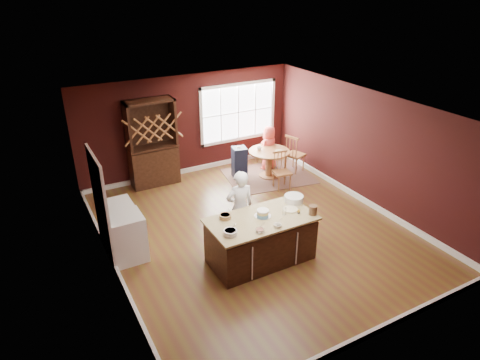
# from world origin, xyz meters

# --- Properties ---
(room_shell) EXTENTS (7.00, 7.00, 7.00)m
(room_shell) POSITION_xyz_m (0.00, 0.00, 1.35)
(room_shell) COLOR brown
(room_shell) RESTS_ON ground
(window) EXTENTS (2.36, 0.10, 1.66)m
(window) POSITION_xyz_m (1.50, 3.47, 1.50)
(window) COLOR white
(window) RESTS_ON room_shell
(doorway) EXTENTS (0.08, 1.26, 2.13)m
(doorway) POSITION_xyz_m (-2.97, 0.60, 1.02)
(doorway) COLOR white
(doorway) RESTS_ON room_shell
(kitchen_island) EXTENTS (2.01, 1.05, 0.92)m
(kitchen_island) POSITION_xyz_m (-0.42, -0.99, 0.44)
(kitchen_island) COLOR #3E2318
(kitchen_island) RESTS_ON ground
(dining_table) EXTENTS (1.10, 1.10, 0.75)m
(dining_table) POSITION_xyz_m (1.74, 2.16, 0.53)
(dining_table) COLOR brown
(dining_table) RESTS_ON ground
(baker) EXTENTS (0.62, 0.44, 1.59)m
(baker) POSITION_xyz_m (-0.47, -0.24, 0.79)
(baker) COLOR white
(baker) RESTS_ON ground
(layer_cake) EXTENTS (0.32, 0.32, 0.13)m
(layer_cake) POSITION_xyz_m (-0.36, -0.92, 0.98)
(layer_cake) COLOR white
(layer_cake) RESTS_ON kitchen_island
(bowl_blue) EXTENTS (0.24, 0.24, 0.09)m
(bowl_blue) POSITION_xyz_m (-1.18, -1.20, 0.97)
(bowl_blue) COLOR silver
(bowl_blue) RESTS_ON kitchen_island
(bowl_yellow) EXTENTS (0.22, 0.22, 0.08)m
(bowl_yellow) POSITION_xyz_m (-1.01, -0.66, 0.96)
(bowl_yellow) COLOR #9A7F46
(bowl_yellow) RESTS_ON kitchen_island
(bowl_pink) EXTENTS (0.17, 0.17, 0.06)m
(bowl_pink) POSITION_xyz_m (-0.69, -1.37, 0.95)
(bowl_pink) COLOR white
(bowl_pink) RESTS_ON kitchen_island
(bowl_olive) EXTENTS (0.15, 0.15, 0.06)m
(bowl_olive) POSITION_xyz_m (-0.32, -1.37, 0.95)
(bowl_olive) COLOR silver
(bowl_olive) RESTS_ON kitchen_island
(drinking_glass) EXTENTS (0.08, 0.08, 0.16)m
(drinking_glass) POSITION_xyz_m (0.03, -1.07, 1.00)
(drinking_glass) COLOR white
(drinking_glass) RESTS_ON kitchen_island
(dinner_plate) EXTENTS (0.29, 0.29, 0.02)m
(dinner_plate) POSITION_xyz_m (0.24, -0.97, 0.93)
(dinner_plate) COLOR beige
(dinner_plate) RESTS_ON kitchen_island
(white_tub) EXTENTS (0.38, 0.38, 0.13)m
(white_tub) POSITION_xyz_m (0.48, -0.73, 0.98)
(white_tub) COLOR white
(white_tub) RESTS_ON kitchen_island
(stoneware_crock) EXTENTS (0.15, 0.15, 0.19)m
(stoneware_crock) POSITION_xyz_m (0.50, -1.32, 1.01)
(stoneware_crock) COLOR #4C2E1C
(stoneware_crock) RESTS_ON kitchen_island
(toy_figurine) EXTENTS (0.05, 0.05, 0.09)m
(toy_figurine) POSITION_xyz_m (0.29, -1.16, 0.96)
(toy_figurine) COLOR gold
(toy_figurine) RESTS_ON kitchen_island
(rug) EXTENTS (2.52, 2.09, 0.01)m
(rug) POSITION_xyz_m (1.74, 2.16, 0.01)
(rug) COLOR brown
(rug) RESTS_ON ground
(chair_east) EXTENTS (0.56, 0.57, 1.09)m
(chair_east) POSITION_xyz_m (2.56, 2.11, 0.55)
(chair_east) COLOR brown
(chair_east) RESTS_ON ground
(chair_south) EXTENTS (0.47, 0.45, 0.99)m
(chair_south) POSITION_xyz_m (1.64, 1.38, 0.49)
(chair_south) COLOR #986420
(chair_south) RESTS_ON ground
(chair_north) EXTENTS (0.46, 0.44, 0.92)m
(chair_north) POSITION_xyz_m (2.12, 3.01, 0.46)
(chair_north) COLOR brown
(chair_north) RESTS_ON ground
(seated_woman) EXTENTS (0.72, 0.59, 1.26)m
(seated_woman) POSITION_xyz_m (2.00, 2.59, 0.63)
(seated_woman) COLOR #E04841
(seated_woman) RESTS_ON ground
(high_chair) EXTENTS (0.43, 0.43, 0.90)m
(high_chair) POSITION_xyz_m (1.01, 2.49, 0.45)
(high_chair) COLOR #181F33
(high_chair) RESTS_ON ground
(toddler) EXTENTS (0.18, 0.14, 0.26)m
(toddler) POSITION_xyz_m (0.99, 2.51, 0.81)
(toddler) COLOR #8CA5BF
(toddler) RESTS_ON high_chair
(table_plate) EXTENTS (0.20, 0.20, 0.01)m
(table_plate) POSITION_xyz_m (1.94, 2.01, 0.76)
(table_plate) COLOR beige
(table_plate) RESTS_ON dining_table
(table_cup) EXTENTS (0.13, 0.13, 0.10)m
(table_cup) POSITION_xyz_m (1.53, 2.34, 0.80)
(table_cup) COLOR white
(table_cup) RESTS_ON dining_table
(hutch) EXTENTS (1.23, 0.51, 2.25)m
(hutch) POSITION_xyz_m (-1.11, 3.22, 1.13)
(hutch) COLOR #3C1B0E
(hutch) RESTS_ON ground
(washer) EXTENTS (0.65, 0.63, 0.94)m
(washer) POSITION_xyz_m (-2.64, 0.28, 0.47)
(washer) COLOR white
(washer) RESTS_ON ground
(dryer) EXTENTS (0.62, 0.60, 0.91)m
(dryer) POSITION_xyz_m (-2.64, 0.92, 0.45)
(dryer) COLOR white
(dryer) RESTS_ON ground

